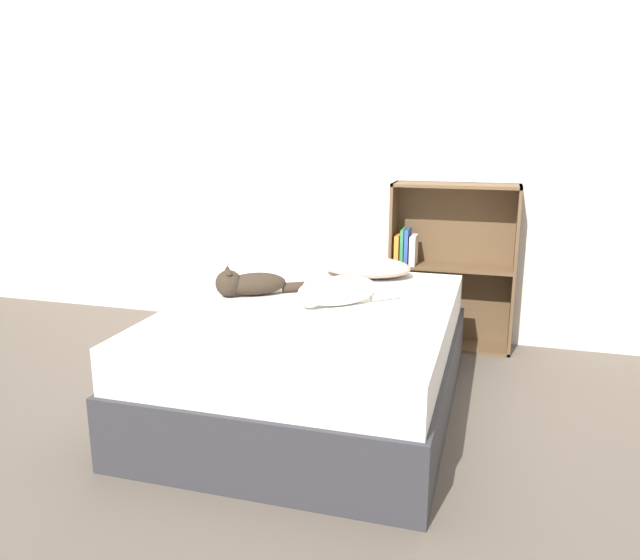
# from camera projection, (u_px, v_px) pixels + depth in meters

# --- Properties ---
(ground_plane) EXTENTS (8.00, 8.00, 0.00)m
(ground_plane) POSITION_uv_depth(u_px,v_px,m) (313.00, 406.00, 3.35)
(ground_plane) COLOR brown
(wall_back) EXTENTS (8.00, 0.06, 2.50)m
(wall_back) POSITION_uv_depth(u_px,v_px,m) (369.00, 157.00, 4.29)
(wall_back) COLOR silver
(wall_back) RESTS_ON ground_plane
(bed) EXTENTS (1.44, 1.82, 0.56)m
(bed) POSITION_uv_depth(u_px,v_px,m) (313.00, 357.00, 3.28)
(bed) COLOR #333338
(bed) RESTS_ON ground_plane
(pillow) EXTENTS (0.54, 0.36, 0.11)m
(pillow) POSITION_uv_depth(u_px,v_px,m) (366.00, 267.00, 3.81)
(pillow) COLOR #B29E8E
(pillow) RESTS_ON bed
(cat_light) EXTENTS (0.49, 0.43, 0.16)m
(cat_light) POSITION_uv_depth(u_px,v_px,m) (337.00, 292.00, 3.18)
(cat_light) COLOR white
(cat_light) RESTS_ON bed
(cat_dark) EXTENTS (0.47, 0.34, 0.17)m
(cat_dark) POSITION_uv_depth(u_px,v_px,m) (249.00, 284.00, 3.38)
(cat_dark) COLOR #33281E
(cat_dark) RESTS_ON bed
(bookshelf) EXTENTS (0.82, 0.26, 1.10)m
(bookshelf) POSITION_uv_depth(u_px,v_px,m) (449.00, 264.00, 4.18)
(bookshelf) COLOR brown
(bookshelf) RESTS_ON ground_plane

